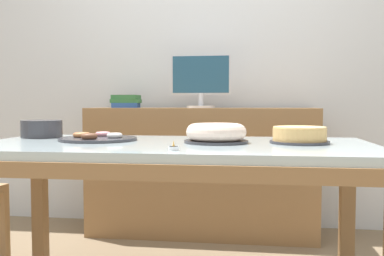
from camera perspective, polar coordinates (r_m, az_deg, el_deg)
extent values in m
cube|color=silver|center=(3.36, 1.91, 9.48)|extent=(8.00, 0.10, 2.60)
cube|color=silver|center=(1.93, -2.54, -2.53)|extent=(1.78, 0.85, 0.04)
cube|color=olive|center=(1.55, -5.23, -5.77)|extent=(1.81, 0.08, 0.06)
cube|color=olive|center=(2.33, -0.75, -2.72)|extent=(1.81, 0.08, 0.06)
cube|color=olive|center=(1.97, 23.09, -4.06)|extent=(0.08, 0.88, 0.06)
cube|color=olive|center=(2.63, -19.61, -9.82)|extent=(0.07, 0.07, 0.70)
cube|color=olive|center=(2.39, 19.94, -11.10)|extent=(0.07, 0.07, 0.70)
cube|color=tan|center=(2.67, -23.71, -12.46)|extent=(0.05, 0.05, 0.45)
cube|color=olive|center=(3.08, 1.30, -5.75)|extent=(1.60, 0.44, 0.91)
cylinder|color=silver|center=(3.05, 1.18, 2.85)|extent=(0.20, 0.20, 0.02)
cylinder|color=silver|center=(3.05, 1.18, 3.85)|extent=(0.04, 0.04, 0.09)
cube|color=silver|center=(3.05, 1.18, 7.14)|extent=(0.42, 0.02, 0.28)
cube|color=navy|center=(3.04, 1.16, 7.15)|extent=(0.40, 0.00, 0.26)
cube|color=#23478C|center=(3.16, -8.77, 3.00)|extent=(0.20, 0.18, 0.03)
cube|color=#2D6638|center=(3.16, -8.78, 3.57)|extent=(0.22, 0.17, 0.03)
cube|color=#2D6638|center=(3.16, -8.78, 4.09)|extent=(0.19, 0.16, 0.03)
cylinder|color=#333338|center=(1.96, 14.12, -1.83)|extent=(0.26, 0.26, 0.01)
cylinder|color=tan|center=(1.96, 14.14, -0.83)|extent=(0.23, 0.23, 0.06)
cylinder|color=#F4CA7D|center=(1.96, 14.15, 0.09)|extent=(0.23, 0.23, 0.01)
cylinder|color=#333338|center=(1.93, 3.24, -1.81)|extent=(0.29, 0.29, 0.01)
torus|color=beige|center=(1.93, 3.24, -0.52)|extent=(0.27, 0.27, 0.08)
cylinder|color=#333338|center=(2.11, -12.41, -1.43)|extent=(0.37, 0.37, 0.01)
torus|color=white|center=(2.08, -10.28, -0.97)|extent=(0.07, 0.07, 0.02)
torus|color=pink|center=(2.20, -11.78, -0.77)|extent=(0.08, 0.08, 0.02)
torus|color=#B27042|center=(2.14, -14.51, -0.88)|extent=(0.08, 0.08, 0.02)
torus|color=brown|center=(2.02, -13.53, -1.09)|extent=(0.08, 0.08, 0.03)
cylinder|color=#333338|center=(2.38, -19.38, -1.07)|extent=(0.21, 0.21, 0.01)
cylinder|color=#333338|center=(2.38, -19.39, -0.83)|extent=(0.21, 0.21, 0.01)
cylinder|color=#333338|center=(2.38, -19.39, -0.59)|extent=(0.21, 0.21, 0.01)
cylinder|color=#333338|center=(2.38, -19.40, -0.34)|extent=(0.21, 0.21, 0.01)
cylinder|color=#333338|center=(2.38, -19.40, -0.10)|extent=(0.21, 0.21, 0.01)
cylinder|color=#333338|center=(2.38, -19.40, 0.14)|extent=(0.21, 0.21, 0.01)
cylinder|color=#333338|center=(2.37, -19.41, 0.38)|extent=(0.21, 0.21, 0.01)
cylinder|color=#333338|center=(2.37, -19.41, 0.62)|extent=(0.21, 0.21, 0.01)
cylinder|color=#333338|center=(2.37, -19.42, 0.86)|extent=(0.21, 0.21, 0.01)
cylinder|color=silver|center=(2.21, 4.73, -1.14)|extent=(0.04, 0.04, 0.02)
cylinder|color=white|center=(2.21, 4.73, -0.98)|extent=(0.03, 0.03, 0.00)
cone|color=#F9B74C|center=(2.20, 4.73, -0.65)|extent=(0.01, 0.01, 0.02)
cylinder|color=silver|center=(1.61, -2.47, -2.74)|extent=(0.04, 0.04, 0.02)
cylinder|color=white|center=(1.61, -2.47, -2.53)|extent=(0.03, 0.03, 0.00)
cone|color=#F9B74C|center=(1.61, -2.47, -2.07)|extent=(0.01, 0.01, 0.02)
cylinder|color=silver|center=(2.27, 1.01, -1.01)|extent=(0.04, 0.04, 0.02)
cylinder|color=white|center=(2.27, 1.01, -0.86)|extent=(0.03, 0.03, 0.00)
cone|color=#F9B74C|center=(2.27, 1.01, -0.53)|extent=(0.01, 0.01, 0.02)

